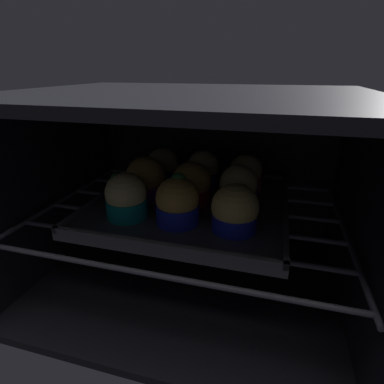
{
  "coord_description": "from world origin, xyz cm",
  "views": [
    {
      "loc": [
        14.31,
        -27.38,
        38.98
      ],
      "look_at": [
        0.0,
        23.87,
        17.14
      ],
      "focal_mm": 28.41,
      "sensor_mm": 36.0,
      "label": 1
    }
  ],
  "objects": [
    {
      "name": "muffin_row2_col2",
      "position": [
        9.01,
        33.11,
        18.53
      ],
      "size": [
        7.0,
        7.0,
        7.5
      ],
      "color": "red",
      "rests_on": "baking_tray"
    },
    {
      "name": "oven_rack",
      "position": [
        0.0,
        22.0,
        13.6
      ],
      "size": [
        54.8,
        42.0,
        0.8
      ],
      "color": "#51515B",
      "rests_on": "oven_cavity"
    },
    {
      "name": "muffin_row0_col0",
      "position": [
        -8.98,
        14.84,
        18.74
      ],
      "size": [
        7.0,
        7.0,
        7.87
      ],
      "color": "#0C8C84",
      "rests_on": "baking_tray"
    },
    {
      "name": "muffin_row1_col0",
      "position": [
        -9.11,
        23.48,
        18.98
      ],
      "size": [
        7.68,
        7.68,
        8.29
      ],
      "color": "#7A238C",
      "rests_on": "baking_tray"
    },
    {
      "name": "muffin_row1_col2",
      "position": [
        8.6,
        24.13,
        18.79
      ],
      "size": [
        7.0,
        7.0,
        7.91
      ],
      "color": "#7A238C",
      "rests_on": "baking_tray"
    },
    {
      "name": "muffin_row2_col1",
      "position": [
        -0.05,
        32.61,
        18.68
      ],
      "size": [
        7.0,
        7.0,
        7.76
      ],
      "color": "#1928B7",
      "rests_on": "baking_tray"
    },
    {
      "name": "oven_cavity",
      "position": [
        0.0,
        26.25,
        17.0
      ],
      "size": [
        59.0,
        47.0,
        37.0
      ],
      "color": "black",
      "rests_on": "ground"
    },
    {
      "name": "muffin_row1_col1",
      "position": [
        -0.38,
        23.54,
        18.7
      ],
      "size": [
        7.42,
        7.42,
        7.9
      ],
      "color": "red",
      "rests_on": "baking_tray"
    },
    {
      "name": "muffin_row0_col2",
      "position": [
        9.29,
        15.21,
        18.49
      ],
      "size": [
        7.39,
        7.39,
        7.61
      ],
      "color": "#1928B7",
      "rests_on": "baking_tray"
    },
    {
      "name": "muffin_row0_col1",
      "position": [
        0.36,
        15.09,
        18.8
      ],
      "size": [
        7.01,
        7.01,
        8.43
      ],
      "color": "#1928B7",
      "rests_on": "baking_tray"
    },
    {
      "name": "baking_tray",
      "position": [
        0.0,
        23.87,
        14.68
      ],
      "size": [
        35.22,
        35.22,
        2.2
      ],
      "color": "#4C4C51",
      "rests_on": "oven_rack"
    },
    {
      "name": "muffin_row2_col0",
      "position": [
        -9.21,
        32.77,
        18.51
      ],
      "size": [
        7.24,
        7.24,
        7.7
      ],
      "color": "#1928B7",
      "rests_on": "baking_tray"
    }
  ]
}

